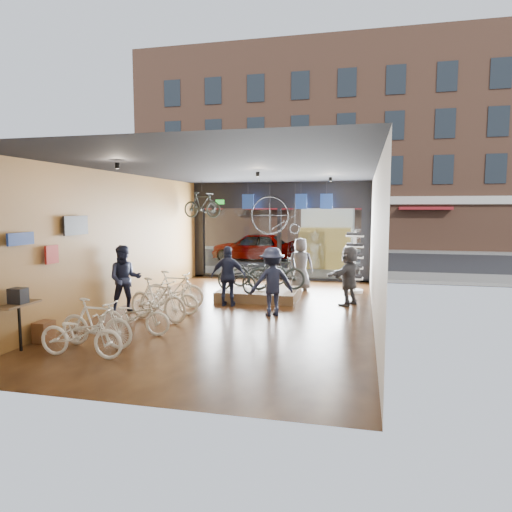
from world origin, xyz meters
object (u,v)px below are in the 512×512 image
(floor_bike_5, at_px, (174,289))
(customer_4, at_px, (300,264))
(display_bike_mid, at_px, (276,273))
(floor_bike_4, at_px, (169,298))
(floor_bike_3, at_px, (157,300))
(display_platform, at_px, (259,294))
(box_truck, at_px, (329,237))
(sunglasses_rack, at_px, (354,262))
(street_car, at_px, (253,246))
(display_bike_left, at_px, (237,277))
(customer_2, at_px, (228,276))
(floor_bike_1, at_px, (96,323))
(customer_3, at_px, (272,282))
(floor_bike_0, at_px, (81,334))
(floor_bike_2, at_px, (134,316))
(hung_bike, at_px, (202,205))
(customer_1, at_px, (125,279))
(customer_5, at_px, (349,276))
(penny_farthing, at_px, (278,217))
(display_bike_right, at_px, (259,271))

(floor_bike_5, bearing_deg, customer_4, -42.36)
(floor_bike_5, relative_size, display_bike_mid, 0.98)
(floor_bike_4, bearing_deg, customer_4, -34.09)
(floor_bike_5, xyz_separation_m, display_bike_mid, (2.61, 1.73, 0.31))
(floor_bike_3, bearing_deg, display_platform, -12.34)
(box_truck, bearing_deg, sunglasses_rack, -79.32)
(street_car, bearing_deg, floor_bike_4, 3.25)
(street_car, relative_size, floor_bike_3, 2.48)
(display_bike_left, relative_size, customer_2, 0.96)
(floor_bike_1, bearing_deg, sunglasses_rack, -29.88)
(floor_bike_1, height_order, sunglasses_rack, sunglasses_rack)
(street_car, distance_m, display_bike_left, 10.83)
(box_truck, relative_size, floor_bike_5, 4.07)
(street_car, height_order, customer_2, customer_2)
(customer_2, height_order, customer_3, customer_3)
(display_platform, distance_m, display_bike_left, 0.99)
(street_car, distance_m, customer_4, 9.08)
(floor_bike_0, distance_m, sunglasses_rack, 9.33)
(floor_bike_2, xyz_separation_m, customer_2, (1.17, 3.37, 0.44))
(floor_bike_3, bearing_deg, display_bike_mid, -19.30)
(hung_bike, bearing_deg, customer_2, -135.98)
(floor_bike_0, relative_size, customer_4, 0.95)
(floor_bike_0, bearing_deg, customer_3, -35.39)
(customer_1, bearing_deg, customer_3, -19.59)
(floor_bike_5, relative_size, customer_1, 0.96)
(floor_bike_1, height_order, customer_5, customer_5)
(display_platform, bearing_deg, box_truck, 80.94)
(floor_bike_5, distance_m, customer_3, 2.91)
(display_bike_mid, height_order, hung_bike, hung_bike)
(floor_bike_0, distance_m, customer_4, 8.55)
(floor_bike_5, distance_m, sunglasses_rack, 6.04)
(floor_bike_1, relative_size, floor_bike_4, 1.00)
(floor_bike_4, xyz_separation_m, customer_3, (2.70, 0.47, 0.46))
(display_platform, relative_size, customer_5, 1.39)
(floor_bike_1, xyz_separation_m, customer_1, (-1.00, 2.96, 0.41))
(customer_1, relative_size, sunglasses_rack, 0.90)
(display_bike_mid, bearing_deg, hung_bike, 39.67)
(customer_3, distance_m, penny_farthing, 5.12)
(street_car, relative_size, floor_bike_5, 2.56)
(display_bike_right, distance_m, customer_5, 3.02)
(floor_bike_1, distance_m, display_platform, 5.97)
(customer_1, distance_m, customer_3, 3.96)
(display_bike_left, distance_m, display_bike_mid, 1.24)
(floor_bike_5, bearing_deg, customer_3, -96.95)
(sunglasses_rack, height_order, hung_bike, hung_bike)
(display_platform, xyz_separation_m, customer_2, (-0.63, -1.22, 0.72))
(box_truck, height_order, hung_bike, hung_bike)
(street_car, relative_size, display_bike_mid, 2.51)
(customer_3, xyz_separation_m, customer_5, (1.91, 1.78, -0.03))
(box_truck, xyz_separation_m, display_bike_left, (-2.03, -9.64, -0.66))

